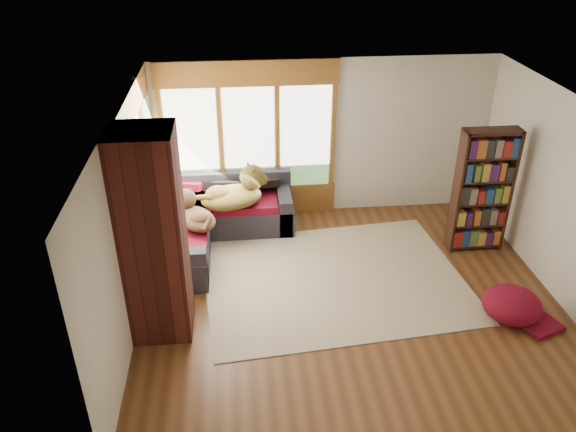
{
  "coord_description": "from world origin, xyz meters",
  "views": [
    {
      "loc": [
        -1.4,
        -5.94,
        4.64
      ],
      "look_at": [
        -0.76,
        0.62,
        0.95
      ],
      "focal_mm": 35.0,
      "sensor_mm": 36.0,
      "label": 1
    }
  ],
  "objects_px": {
    "pouf": "(512,304)",
    "dog_brindle": "(194,213)",
    "brick_chimney": "(153,237)",
    "sectional_sofa": "(205,222)",
    "dog_tan": "(237,191)",
    "area_rug": "(334,279)",
    "bookshelf": "(482,191)"
  },
  "relations": [
    {
      "from": "area_rug",
      "to": "dog_tan",
      "type": "xyz_separation_m",
      "value": [
        -1.31,
        1.29,
        0.81
      ]
    },
    {
      "from": "brick_chimney",
      "to": "dog_tan",
      "type": "height_order",
      "value": "brick_chimney"
    },
    {
      "from": "area_rug",
      "to": "bookshelf",
      "type": "distance_m",
      "value": 2.54
    },
    {
      "from": "area_rug",
      "to": "dog_brindle",
      "type": "distance_m",
      "value": 2.21
    },
    {
      "from": "dog_tan",
      "to": "brick_chimney",
      "type": "bearing_deg",
      "value": -132.2
    },
    {
      "from": "area_rug",
      "to": "dog_brindle",
      "type": "height_order",
      "value": "dog_brindle"
    },
    {
      "from": "area_rug",
      "to": "pouf",
      "type": "distance_m",
      "value": 2.35
    },
    {
      "from": "sectional_sofa",
      "to": "area_rug",
      "type": "height_order",
      "value": "sectional_sofa"
    },
    {
      "from": "brick_chimney",
      "to": "area_rug",
      "type": "relative_size",
      "value": 0.73
    },
    {
      "from": "pouf",
      "to": "dog_tan",
      "type": "relative_size",
      "value": 0.66
    },
    {
      "from": "sectional_sofa",
      "to": "dog_tan",
      "type": "distance_m",
      "value": 0.73
    },
    {
      "from": "bookshelf",
      "to": "dog_tan",
      "type": "xyz_separation_m",
      "value": [
        -3.58,
        0.65,
        -0.14
      ]
    },
    {
      "from": "brick_chimney",
      "to": "area_rug",
      "type": "xyz_separation_m",
      "value": [
        2.27,
        0.78,
        -1.29
      ]
    },
    {
      "from": "pouf",
      "to": "sectional_sofa",
      "type": "bearing_deg",
      "value": 149.6
    },
    {
      "from": "bookshelf",
      "to": "pouf",
      "type": "relative_size",
      "value": 2.6
    },
    {
      "from": "dog_tan",
      "to": "area_rug",
      "type": "bearing_deg",
      "value": -61.81
    },
    {
      "from": "area_rug",
      "to": "pouf",
      "type": "relative_size",
      "value": 4.87
    },
    {
      "from": "brick_chimney",
      "to": "pouf",
      "type": "height_order",
      "value": "brick_chimney"
    },
    {
      "from": "brick_chimney",
      "to": "dog_brindle",
      "type": "xyz_separation_m",
      "value": [
        0.33,
        1.54,
        -0.55
      ]
    },
    {
      "from": "sectional_sofa",
      "to": "area_rug",
      "type": "xyz_separation_m",
      "value": [
        1.82,
        -1.27,
        -0.3
      ]
    },
    {
      "from": "brick_chimney",
      "to": "dog_tan",
      "type": "xyz_separation_m",
      "value": [
        0.96,
        2.07,
        -0.49
      ]
    },
    {
      "from": "brick_chimney",
      "to": "sectional_sofa",
      "type": "xyz_separation_m",
      "value": [
        0.45,
        2.05,
        -1.0
      ]
    },
    {
      "from": "brick_chimney",
      "to": "dog_tan",
      "type": "relative_size",
      "value": 2.34
    },
    {
      "from": "dog_tan",
      "to": "pouf",
      "type": "bearing_deg",
      "value": -51.57
    },
    {
      "from": "pouf",
      "to": "dog_brindle",
      "type": "relative_size",
      "value": 0.83
    },
    {
      "from": "bookshelf",
      "to": "sectional_sofa",
      "type": "bearing_deg",
      "value": 171.34
    },
    {
      "from": "sectional_sofa",
      "to": "dog_tan",
      "type": "bearing_deg",
      "value": 6.11
    },
    {
      "from": "dog_tan",
      "to": "dog_brindle",
      "type": "distance_m",
      "value": 0.82
    },
    {
      "from": "brick_chimney",
      "to": "bookshelf",
      "type": "xyz_separation_m",
      "value": [
        4.54,
        1.42,
        -0.35
      ]
    },
    {
      "from": "pouf",
      "to": "area_rug",
      "type": "bearing_deg",
      "value": 153.74
    },
    {
      "from": "bookshelf",
      "to": "dog_tan",
      "type": "bearing_deg",
      "value": 169.78
    },
    {
      "from": "brick_chimney",
      "to": "sectional_sofa",
      "type": "distance_m",
      "value": 2.32
    }
  ]
}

